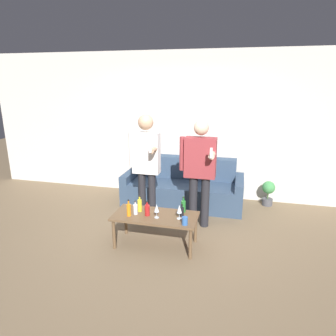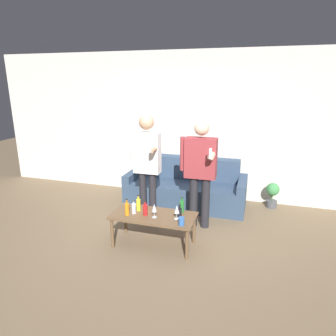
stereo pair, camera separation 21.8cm
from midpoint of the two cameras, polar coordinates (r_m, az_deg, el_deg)
name	(u,v)px [view 1 (the left image)]	position (r m, az deg, el deg)	size (l,w,h in m)	color
ground_plane	(154,246)	(4.21, -4.22, -14.68)	(16.00, 16.00, 0.00)	#756047
wall_back	(184,126)	(5.67, 1.92, 7.99)	(8.00, 0.06, 2.70)	silver
couch	(183,188)	(5.45, 1.77, -3.82)	(2.11, 0.82, 0.82)	#334760
coffee_table	(155,218)	(4.06, -3.98, -9.58)	(1.13, 0.53, 0.45)	brown
bottle_orange	(182,211)	(3.97, 1.05, -8.29)	(0.06, 0.06, 0.16)	black
bottle_green	(147,210)	(4.01, -5.55, -7.94)	(0.07, 0.07, 0.20)	#B21E1E
bottle_dark	(140,205)	(4.14, -6.93, -7.03)	(0.06, 0.06, 0.23)	yellow
bottle_yellow	(135,209)	(4.06, -7.77, -7.74)	(0.06, 0.06, 0.19)	silver
bottle_red	(129,210)	(4.02, -9.05, -7.83)	(0.06, 0.06, 0.23)	orange
bottle_clear	(183,206)	(4.09, 1.41, -7.24)	(0.06, 0.06, 0.22)	#23752D
wine_glass_near	(179,209)	(3.87, 0.55, -7.89)	(0.07, 0.07, 0.19)	silver
wine_glass_far	(157,208)	(3.91, -3.80, -7.70)	(0.07, 0.07, 0.19)	silver
cup_on_table	(185,221)	(3.76, 1.53, -10.05)	(0.07, 0.07, 0.10)	#3366B2
person_standing_left	(146,161)	(4.51, -5.59, 1.41)	(0.47, 0.43, 1.70)	#232328
person_standing_right	(200,167)	(4.42, 4.65, 0.27)	(0.54, 0.43, 1.63)	#232328
potted_plant	(268,191)	(5.63, 17.51, -4.27)	(0.23, 0.23, 0.45)	#4C4C51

